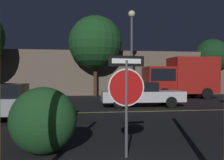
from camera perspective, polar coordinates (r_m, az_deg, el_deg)
road_center_stripe at (r=11.66m, az=-5.11°, el=-7.41°), size 41.89×0.12×0.01m
stop_sign at (r=5.13m, az=3.30°, el=-1.67°), size 0.77×0.11×2.09m
hedge_bush_2 at (r=5.60m, az=-15.45°, el=-8.92°), size 1.43×1.15×1.44m
passing_car_2 at (r=10.18m, az=-23.86°, el=-4.69°), size 4.80×2.16×1.40m
passing_car_3 at (r=14.01m, az=6.72°, el=-3.24°), size 4.64×1.99×1.35m
delivery_truck at (r=19.89m, az=15.23°, el=0.69°), size 5.43×2.55×3.13m
street_lamp at (r=18.32m, az=4.51°, el=9.54°), size 0.51×0.51×6.44m
tree_1 at (r=21.53m, az=-3.83°, el=8.50°), size 4.55×4.55×6.84m
tree_2 at (r=26.22m, az=21.85°, el=5.01°), size 3.35×3.35×5.32m
building_backdrop at (r=23.71m, az=-4.43°, el=1.57°), size 34.93×3.41×3.99m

